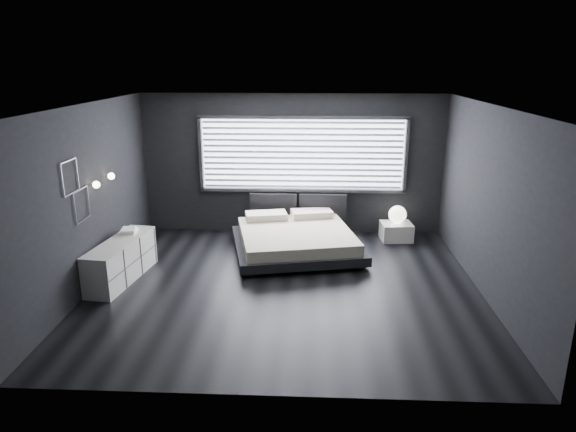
{
  "coord_description": "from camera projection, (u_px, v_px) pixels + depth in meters",
  "views": [
    {
      "loc": [
        0.39,
        -7.39,
        3.42
      ],
      "look_at": [
        0.0,
        0.85,
        0.9
      ],
      "focal_mm": 32.0,
      "sensor_mm": 36.0,
      "label": 1
    }
  ],
  "objects": [
    {
      "name": "bed",
      "position": [
        296.0,
        239.0,
        9.42
      ],
      "size": [
        2.6,
        2.52,
        0.57
      ],
      "color": "black",
      "rests_on": "ground"
    },
    {
      "name": "book_stack",
      "position": [
        128.0,
        230.0,
        8.56
      ],
      "size": [
        0.29,
        0.37,
        0.07
      ],
      "color": "white",
      "rests_on": "dresser"
    },
    {
      "name": "dresser",
      "position": [
        122.0,
        260.0,
        8.24
      ],
      "size": [
        0.68,
        1.69,
        0.66
      ],
      "color": "beige",
      "rests_on": "ground"
    },
    {
      "name": "wall_art_upper",
      "position": [
        70.0,
        177.0,
        7.14
      ],
      "size": [
        0.01,
        0.48,
        0.48
      ],
      "color": "#47474C",
      "rests_on": "ground"
    },
    {
      "name": "wall_art_lower",
      "position": [
        82.0,
        205.0,
        7.52
      ],
      "size": [
        0.01,
        0.48,
        0.48
      ],
      "color": "#47474C",
      "rests_on": "ground"
    },
    {
      "name": "sconce_near",
      "position": [
        96.0,
        185.0,
        7.78
      ],
      "size": [
        0.18,
        0.11,
        0.11
      ],
      "color": "silver",
      "rests_on": "ground"
    },
    {
      "name": "nightstand",
      "position": [
        396.0,
        232.0,
        10.11
      ],
      "size": [
        0.63,
        0.54,
        0.34
      ],
      "primitive_type": "cube",
      "rotation": [
        0.0,
        0.0,
        0.09
      ],
      "color": "beige",
      "rests_on": "ground"
    },
    {
      "name": "headboard",
      "position": [
        298.0,
        206.0,
        10.42
      ],
      "size": [
        1.96,
        0.16,
        0.52
      ],
      "color": "black",
      "rests_on": "ground"
    },
    {
      "name": "orb_lamp",
      "position": [
        397.0,
        214.0,
        10.03
      ],
      "size": [
        0.35,
        0.35,
        0.35
      ],
      "primitive_type": "sphere",
      "color": "white",
      "rests_on": "nightstand"
    },
    {
      "name": "room",
      "position": [
        285.0,
        201.0,
        7.66
      ],
      "size": [
        6.04,
        6.0,
        2.8
      ],
      "color": "black",
      "rests_on": "ground"
    },
    {
      "name": "window",
      "position": [
        303.0,
        155.0,
        10.17
      ],
      "size": [
        4.14,
        0.09,
        1.52
      ],
      "color": "white",
      "rests_on": "ground"
    },
    {
      "name": "sconce_far",
      "position": [
        111.0,
        176.0,
        8.36
      ],
      "size": [
        0.18,
        0.11,
        0.11
      ],
      "color": "silver",
      "rests_on": "ground"
    }
  ]
}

